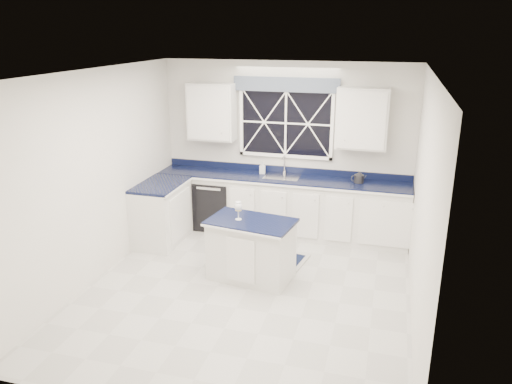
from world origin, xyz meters
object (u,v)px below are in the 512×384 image
(island, at_px, (251,249))
(wine_glass, at_px, (238,207))
(soap_bottle, at_px, (262,168))
(faucet, at_px, (284,164))
(kettle, at_px, (359,178))
(dishwasher, at_px, (216,203))

(island, bearing_deg, wine_glass, -167.14)
(wine_glass, bearing_deg, soap_bottle, 94.49)
(faucet, bearing_deg, wine_glass, -96.46)
(kettle, bearing_deg, soap_bottle, 157.08)
(kettle, bearing_deg, island, -146.44)
(dishwasher, xyz_separation_m, island, (1.06, -1.60, 0.00))
(wine_glass, relative_size, soap_bottle, 1.23)
(island, xyz_separation_m, wine_glass, (-0.17, -0.01, 0.57))
(wine_glass, bearing_deg, kettle, 49.76)
(faucet, height_order, island, faucet)
(faucet, height_order, kettle, faucet)
(faucet, bearing_deg, kettle, -7.56)
(faucet, height_order, soap_bottle, faucet)
(faucet, distance_m, island, 1.92)
(kettle, xyz_separation_m, soap_bottle, (-1.53, 0.09, 0.02))
(kettle, distance_m, soap_bottle, 1.53)
(soap_bottle, bearing_deg, island, -80.06)
(faucet, bearing_deg, island, -91.23)
(dishwasher, bearing_deg, wine_glass, -60.94)
(dishwasher, bearing_deg, soap_bottle, 9.46)
(faucet, xyz_separation_m, kettle, (1.19, -0.16, -0.08))
(wine_glass, bearing_deg, dishwasher, 119.06)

